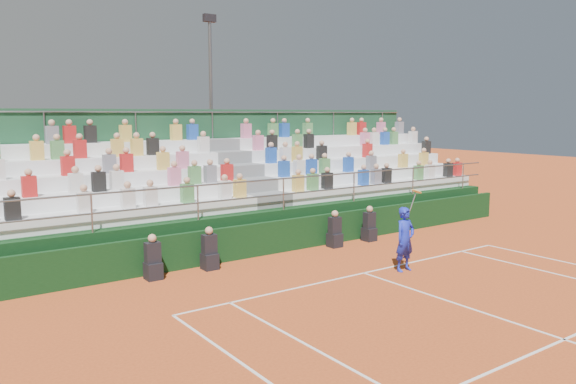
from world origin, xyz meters
TOP-DOWN VIEW (x-y plane):
  - ground at (0.00, 0.00)m, footprint 90.00×90.00m
  - courtside_wall at (0.00, 3.20)m, footprint 20.00×0.15m
  - line_officials at (-0.97, 2.75)m, footprint 8.02×0.40m
  - grandstand at (0.00, 6.44)m, footprint 20.00×5.20m
  - tennis_player at (1.07, -0.45)m, footprint 0.86×0.44m
  - floodlight_mast at (2.54, 13.34)m, footprint 0.60×0.25m

SIDE VIEW (x-z plane):
  - ground at x=0.00m, z-range 0.00..0.00m
  - line_officials at x=-0.97m, z-range -0.12..1.07m
  - courtside_wall at x=0.00m, z-range 0.00..1.00m
  - tennis_player at x=1.07m, z-range -0.23..1.99m
  - grandstand at x=0.00m, z-range -1.12..3.28m
  - floodlight_mast at x=2.54m, z-range 0.68..9.50m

